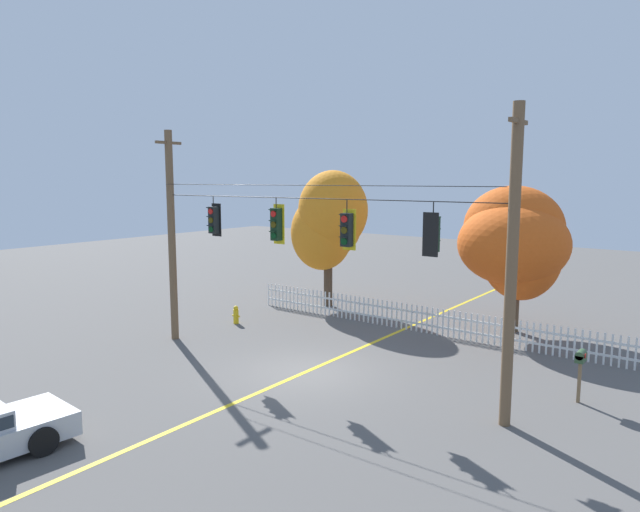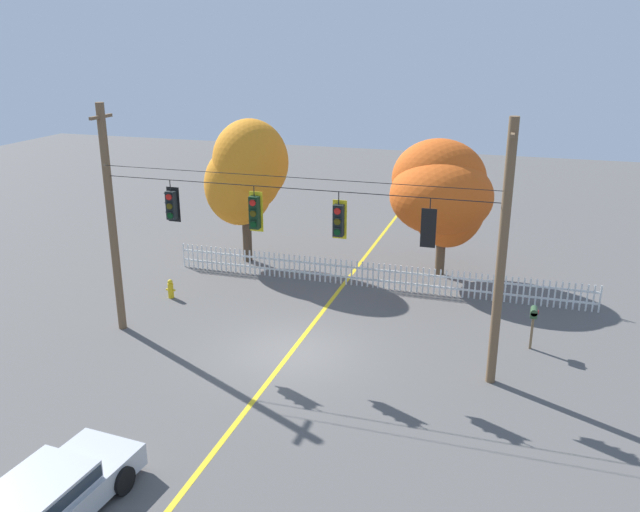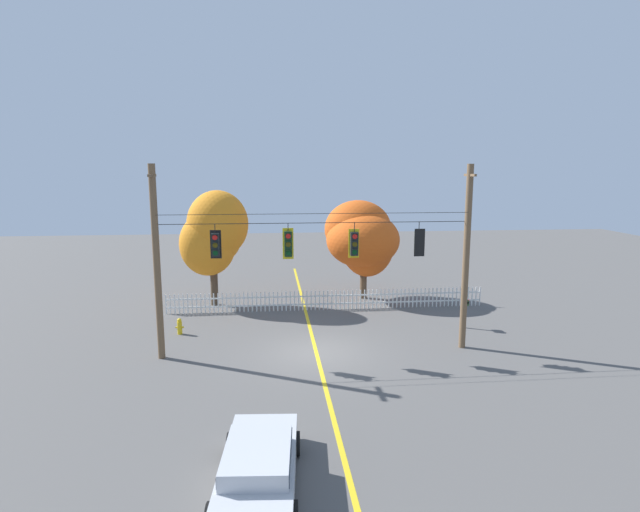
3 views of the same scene
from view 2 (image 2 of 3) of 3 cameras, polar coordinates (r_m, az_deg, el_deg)
name	(u,v)px [view 2 (image 2 of 3)]	position (r m, az deg, el deg)	size (l,w,h in m)	color
ground	(291,352)	(21.41, -2.53, -8.35)	(80.00, 80.00, 0.00)	#565451
lane_centerline_stripe	(291,352)	(21.40, -2.53, -8.34)	(0.16, 36.00, 0.01)	gold
signal_support_span	(289,235)	(19.93, -2.69, 1.80)	(12.78, 1.10, 7.73)	brown
traffic_signal_northbound_secondary	(172,205)	(21.42, -12.77, 4.34)	(0.43, 0.38, 1.39)	black
traffic_signal_westbound_side	(255,212)	(20.17, -5.69, 3.80)	(0.43, 0.38, 1.46)	black
traffic_signal_northbound_primary	(339,220)	(19.32, 1.63, 3.12)	(0.43, 0.38, 1.45)	black
traffic_signal_eastbound_side	(429,227)	(18.77, 9.46, 2.52)	(0.43, 0.38, 1.40)	black
white_picket_fence	(373,275)	(26.54, 4.64, -1.66)	(17.12, 0.06, 1.06)	white
autumn_maple_near_fence	(245,174)	(28.86, -6.53, 7.10)	(3.75, 3.03, 6.39)	#473828
autumn_maple_mid	(442,192)	(27.51, 10.56, 5.48)	(4.27, 4.27, 5.73)	brown
parked_car	(42,502)	(15.48, -23.04, -19.08)	(2.18, 4.74, 1.15)	#B7BABF
fire_hydrant	(171,289)	(26.13, -12.86, -2.80)	(0.38, 0.22, 0.76)	gold
roadside_mailbox	(534,315)	(22.21, 18.08, -4.92)	(0.25, 0.44, 1.45)	brown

